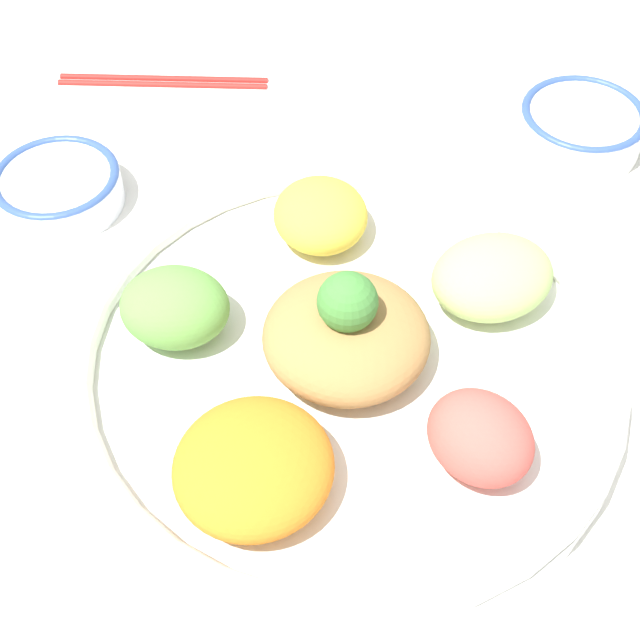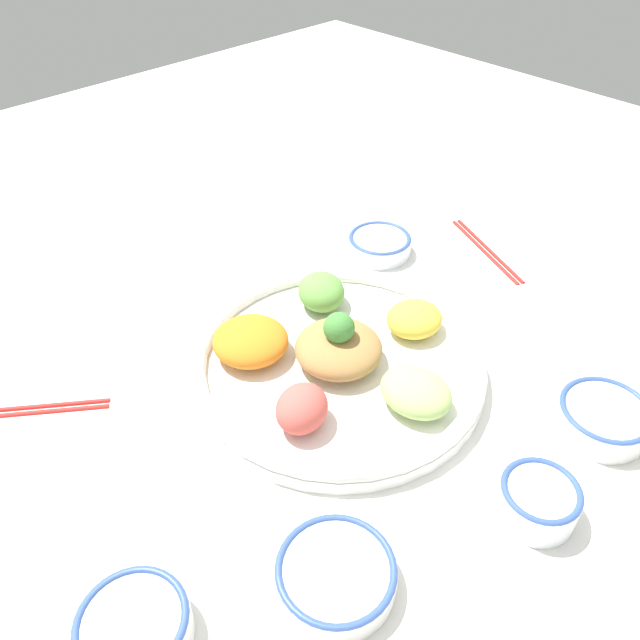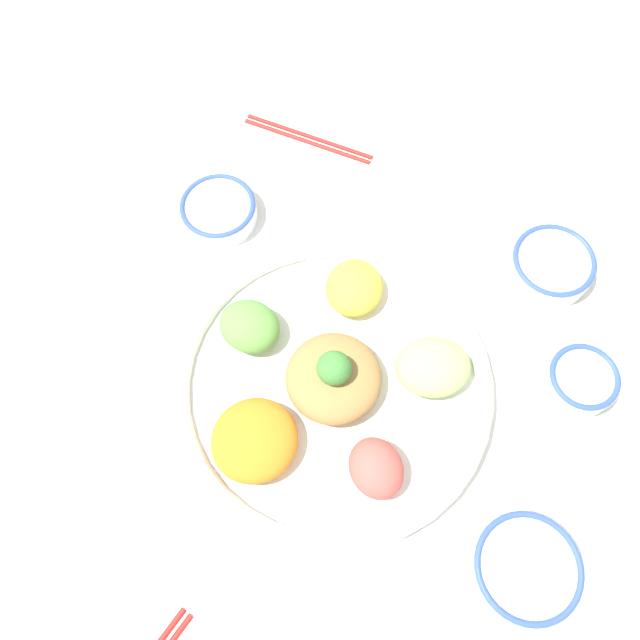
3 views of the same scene
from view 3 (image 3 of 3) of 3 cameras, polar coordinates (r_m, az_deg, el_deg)
The scene contains 8 objects.
ground_plane at distance 0.78m, azimuth 0.33°, elevation -6.32°, with size 2.40×2.40×0.00m, color white.
salad_platter at distance 0.76m, azimuth 1.09°, elevation -5.59°, with size 0.39×0.39×0.10m.
sauce_bowl_red at distance 0.76m, azimuth 18.31°, elevation -20.73°, with size 0.12×0.12×0.03m.
rice_bowl_blue at distance 0.88m, azimuth -9.24°, elevation 9.90°, with size 0.10×0.10×0.03m.
sauce_bowl_dark at distance 0.88m, azimuth 20.38°, elevation 4.72°, with size 0.11×0.11×0.04m.
rice_bowl_plain at distance 0.82m, azimuth 22.64°, elevation -5.17°, with size 0.08×0.08×0.05m.
chopsticks_pair_near at distance 0.96m, azimuth -1.09°, elevation 16.32°, with size 0.19×0.10×0.01m.
serving_spoon_extra at distance 0.91m, azimuth 13.48°, elevation 9.42°, with size 0.12×0.07×0.01m.
Camera 3 is at (0.01, 0.23, 0.74)m, focal length 35.00 mm.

